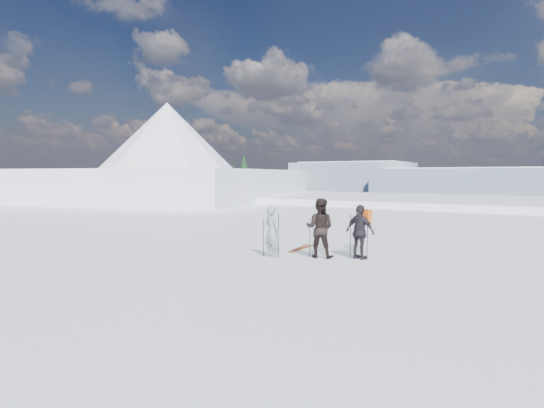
{
  "coord_description": "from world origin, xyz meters",
  "views": [
    {
      "loc": [
        4.57,
        -9.09,
        2.53
      ],
      "look_at": [
        -2.36,
        3.0,
        1.56
      ],
      "focal_mm": 28.0,
      "sensor_mm": 36.0,
      "label": 1
    }
  ],
  "objects_px": {
    "skier_grey": "(272,231)",
    "skis_loose": "(301,248)",
    "skier_dark": "(320,228)",
    "skier_pack": "(360,232)"
  },
  "relations": [
    {
      "from": "skier_grey",
      "to": "skis_loose",
      "type": "relative_size",
      "value": 0.93
    },
    {
      "from": "skier_grey",
      "to": "skier_dark",
      "type": "xyz_separation_m",
      "value": [
        1.31,
        0.65,
        0.12
      ]
    },
    {
      "from": "skier_dark",
      "to": "skis_loose",
      "type": "height_order",
      "value": "skier_dark"
    },
    {
      "from": "skier_dark",
      "to": "skier_pack",
      "type": "height_order",
      "value": "skier_dark"
    },
    {
      "from": "skier_dark",
      "to": "skier_pack",
      "type": "xyz_separation_m",
      "value": [
        1.15,
        0.35,
        -0.09
      ]
    },
    {
      "from": "skier_grey",
      "to": "skis_loose",
      "type": "height_order",
      "value": "skier_grey"
    },
    {
      "from": "skis_loose",
      "to": "skier_pack",
      "type": "bearing_deg",
      "value": -17.2
    },
    {
      "from": "skier_pack",
      "to": "skis_loose",
      "type": "bearing_deg",
      "value": -1.74
    },
    {
      "from": "skier_dark",
      "to": "skier_grey",
      "type": "bearing_deg",
      "value": 16.3
    },
    {
      "from": "skier_grey",
      "to": "skier_pack",
      "type": "height_order",
      "value": "skier_pack"
    }
  ]
}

